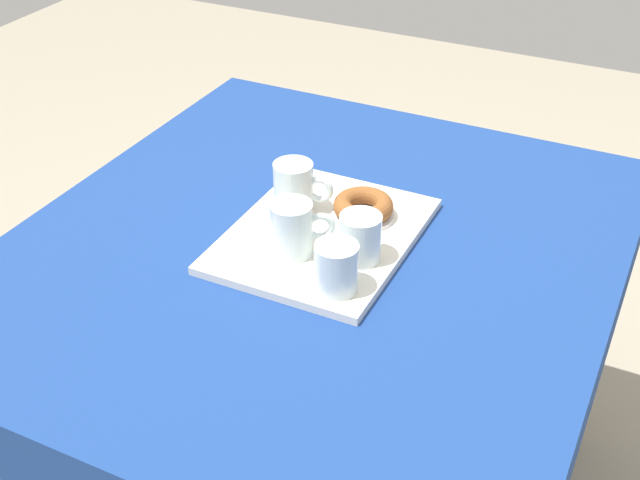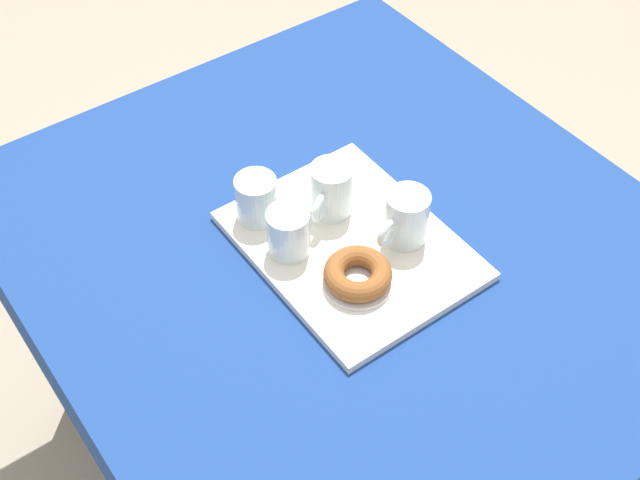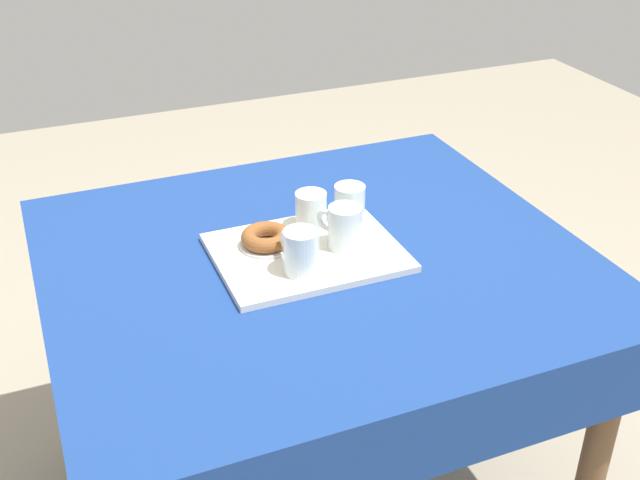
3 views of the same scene
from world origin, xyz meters
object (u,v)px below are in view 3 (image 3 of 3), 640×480
serving_tray (307,253)px  donut_plate_left (267,245)px  water_glass_far (349,205)px  water_glass_near (311,212)px  sugar_donut_left (266,237)px  tea_mug_left (344,228)px  dining_table (316,292)px  tea_mug_right (300,253)px

serving_tray → donut_plate_left: (0.08, -0.05, 0.01)m
serving_tray → water_glass_far: 0.18m
water_glass_near → water_glass_far: size_ratio=1.00×
serving_tray → sugar_donut_left: size_ratio=3.60×
serving_tray → tea_mug_left: size_ratio=3.81×
dining_table → tea_mug_left: (-0.06, 0.01, 0.16)m
tea_mug_left → sugar_donut_left: (0.16, -0.06, -0.02)m
dining_table → sugar_donut_left: size_ratio=10.54×
donut_plate_left → tea_mug_left: bearing=158.1°
water_glass_far → donut_plate_left: (0.22, 0.05, -0.03)m
water_glass_near → donut_plate_left: bearing=21.1°
donut_plate_left → sugar_donut_left: sugar_donut_left is taller
tea_mug_left → sugar_donut_left: 0.17m
tea_mug_left → donut_plate_left: (0.16, -0.06, -0.04)m
water_glass_far → donut_plate_left: bearing=12.3°
serving_tray → water_glass_near: water_glass_near is taller
tea_mug_right → sugar_donut_left: size_ratio=1.01×
tea_mug_right → sugar_donut_left: tea_mug_right is taller
water_glass_far → tea_mug_left: bearing=60.6°
tea_mug_right → water_glass_far: (-0.19, -0.17, -0.01)m
tea_mug_right → water_glass_near: (-0.09, -0.17, -0.01)m
dining_table → water_glass_near: size_ratio=13.76×
dining_table → water_glass_far: (-0.13, -0.10, 0.15)m
tea_mug_right → donut_plate_left: 0.14m
donut_plate_left → sugar_donut_left: (0.00, 0.00, 0.02)m
dining_table → sugar_donut_left: 0.17m
tea_mug_right → donut_plate_left: (0.03, -0.13, -0.04)m
serving_tray → water_glass_far: water_glass_far is taller
tea_mug_left → tea_mug_right: same height
serving_tray → tea_mug_left: bearing=167.6°
dining_table → serving_tray: (0.02, -0.01, 0.10)m
water_glass_far → dining_table: bearing=39.0°
sugar_donut_left → serving_tray: bearing=149.4°
water_glass_near → sugar_donut_left: bearing=21.1°
water_glass_near → tea_mug_left: bearing=106.7°
tea_mug_left → sugar_donut_left: bearing=-21.9°
water_glass_far → sugar_donut_left: bearing=12.3°
water_glass_far → donut_plate_left: size_ratio=0.73×
tea_mug_left → water_glass_far: (-0.06, -0.11, -0.01)m
serving_tray → sugar_donut_left: bearing=-30.6°
tea_mug_left → water_glass_near: (0.03, -0.11, -0.01)m
tea_mug_left → water_glass_near: tea_mug_left is taller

